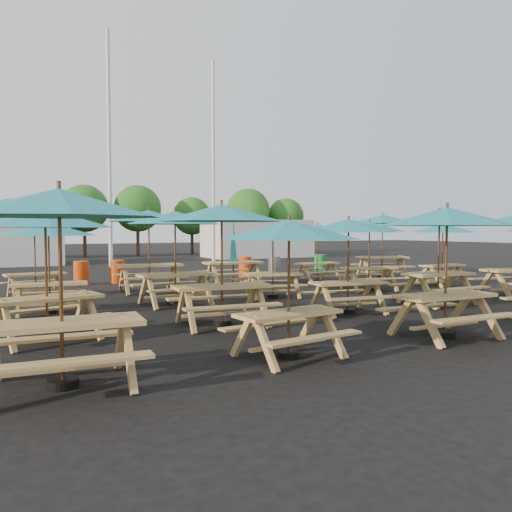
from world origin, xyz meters
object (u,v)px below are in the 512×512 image
picnic_unit_5 (222,218)px  waste_bin_2 (245,267)px  picnic_unit_8 (447,223)px  waste_bin_0 (81,273)px  picnic_unit_4 (289,236)px  picnic_unit_10 (273,234)px  picnic_unit_3 (35,234)px  waste_bin_3 (274,266)px  picnic_unit_19 (383,222)px  picnic_unit_0 (59,212)px  picnic_unit_9 (349,230)px  picnic_unit_7 (149,220)px  picnic_unit_2 (48,233)px  picnic_unit_15 (318,231)px  waste_bin_4 (320,264)px  picnic_unit_18 (443,231)px  picnic_unit_1 (45,224)px  picnic_unit_6 (175,222)px  picnic_unit_11 (233,256)px  waste_bin_1 (117,272)px  picnic_unit_14 (370,230)px  picnic_unit_13 (439,222)px

picnic_unit_5 → waste_bin_2: 10.33m
picnic_unit_8 → waste_bin_0: bearing=111.9°
picnic_unit_4 → picnic_unit_10: 6.63m
picnic_unit_3 → waste_bin_3: (9.07, 2.44, -1.38)m
picnic_unit_19 → waste_bin_2: bearing=168.0°
picnic_unit_0 → picnic_unit_9: size_ratio=1.05×
picnic_unit_0 → picnic_unit_7: 9.38m
waste_bin_3 → picnic_unit_5: bearing=-124.8°
picnic_unit_2 → picnic_unit_19: bearing=19.9°
picnic_unit_3 → picnic_unit_19: 12.64m
picnic_unit_8 → picnic_unit_7: bearing=109.5°
picnic_unit_10 → picnic_unit_0: bearing=-123.5°
picnic_unit_3 → picnic_unit_15: 9.40m
waste_bin_2 → waste_bin_4: (3.69, 0.09, 0.00)m
picnic_unit_18 → picnic_unit_9: bearing=-157.5°
waste_bin_4 → picnic_unit_18: bearing=-80.1°
picnic_unit_4 → picnic_unit_2: bearing=108.2°
picnic_unit_2 → picnic_unit_9: (6.08, -3.10, 0.08)m
picnic_unit_1 → waste_bin_2: size_ratio=3.41×
picnic_unit_3 → picnic_unit_7: size_ratio=0.89×
picnic_unit_2 → picnic_unit_7: bearing=48.8°
picnic_unit_1 → picnic_unit_15: picnic_unit_1 is taller
picnic_unit_1 → picnic_unit_9: (6.36, -0.05, -0.10)m
picnic_unit_6 → picnic_unit_19: (9.54, 3.16, 0.11)m
picnic_unit_7 → picnic_unit_1: bearing=-117.5°
picnic_unit_10 → picnic_unit_11: picnic_unit_11 is taller
waste_bin_1 → waste_bin_4: same height
picnic_unit_15 → picnic_unit_2: bearing=-168.0°
picnic_unit_10 → picnic_unit_18: 6.66m
picnic_unit_8 → picnic_unit_14: (3.34, 6.06, -0.12)m
picnic_unit_13 → waste_bin_4: picnic_unit_13 is taller
waste_bin_3 → picnic_unit_1: bearing=-137.1°
picnic_unit_19 → waste_bin_3: 4.67m
picnic_unit_5 → picnic_unit_19: bearing=37.8°
picnic_unit_9 → waste_bin_3: (2.87, 8.61, -1.49)m
picnic_unit_5 → picnic_unit_11: (3.04, 6.15, -1.11)m
picnic_unit_19 → waste_bin_4: bearing=128.2°
waste_bin_0 → picnic_unit_4: bearing=-83.5°
picnic_unit_15 → waste_bin_4: size_ratio=2.86×
picnic_unit_10 → waste_bin_4: 8.29m
picnic_unit_7 → picnic_unit_11: 3.14m
picnic_unit_5 → waste_bin_3: (6.01, 8.65, -1.72)m
picnic_unit_1 → picnic_unit_14: picnic_unit_1 is taller
picnic_unit_0 → picnic_unit_1: 2.84m
picnic_unit_0 → picnic_unit_8: (6.34, -0.08, -0.09)m
waste_bin_0 → picnic_unit_6: bearing=-76.0°
picnic_unit_6 → picnic_unit_18: (9.52, 0.10, -0.24)m
picnic_unit_9 → picnic_unit_14: (3.27, 3.19, 0.01)m
picnic_unit_3 → picnic_unit_11: picnic_unit_11 is taller
picnic_unit_0 → waste_bin_1: size_ratio=3.16×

